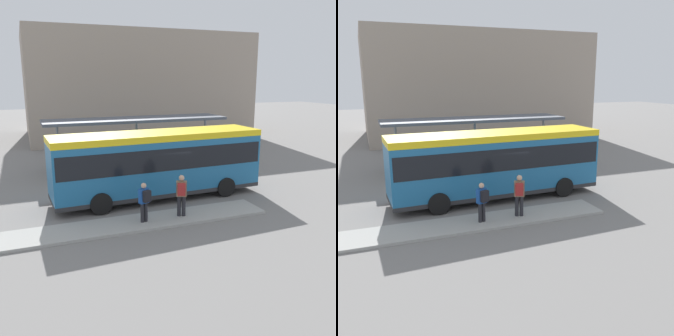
% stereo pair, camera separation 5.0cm
% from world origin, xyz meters
% --- Properties ---
extents(ground_plane, '(120.00, 120.00, 0.00)m').
position_xyz_m(ground_plane, '(0.00, 0.00, 0.00)').
color(ground_plane, slate).
extents(curb_island, '(10.90, 1.80, 0.12)m').
position_xyz_m(curb_island, '(-1.79, -2.99, 0.06)').
color(curb_island, '#9E9E99').
rests_on(curb_island, ground_plane).
extents(city_bus, '(10.46, 2.90, 3.32)m').
position_xyz_m(city_bus, '(0.01, 0.00, 1.93)').
color(city_bus, '#1E6093').
rests_on(city_bus, ground_plane).
extents(pedestrian_waiting, '(0.47, 0.51, 1.66)m').
position_xyz_m(pedestrian_waiting, '(-1.73, -3.13, 1.07)').
color(pedestrian_waiting, '#232328').
rests_on(pedestrian_waiting, curb_island).
extents(pedestrian_companion, '(0.53, 0.57, 1.81)m').
position_xyz_m(pedestrian_companion, '(-0.08, -3.08, 1.16)').
color(pedestrian_companion, '#232328').
rests_on(pedestrian_companion, curb_island).
extents(bicycle_yellow, '(0.48, 1.76, 0.76)m').
position_xyz_m(bicycle_yellow, '(7.36, 5.18, 0.38)').
color(bicycle_yellow, black).
rests_on(bicycle_yellow, ground_plane).
extents(bicycle_black, '(0.48, 1.57, 0.68)m').
position_xyz_m(bicycle_black, '(7.56, 5.93, 0.34)').
color(bicycle_black, black).
rests_on(bicycle_black, ground_plane).
extents(station_shelter, '(11.90, 2.91, 3.31)m').
position_xyz_m(station_shelter, '(0.92, 6.74, 3.16)').
color(station_shelter, '#4C515B').
rests_on(station_shelter, ground_plane).
extents(potted_planter_near_shelter, '(0.82, 0.82, 1.35)m').
position_xyz_m(potted_planter_near_shelter, '(4.20, 4.17, 0.71)').
color(potted_planter_near_shelter, slate).
rests_on(potted_planter_near_shelter, ground_plane).
extents(potted_planter_far_side, '(0.87, 0.87, 1.38)m').
position_xyz_m(potted_planter_far_side, '(-1.83, 4.15, 0.72)').
color(potted_planter_far_side, slate).
rests_on(potted_planter_far_side, ground_plane).
extents(station_building, '(21.67, 12.35, 10.13)m').
position_xyz_m(station_building, '(5.25, 21.72, 5.06)').
color(station_building, gray).
rests_on(station_building, ground_plane).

